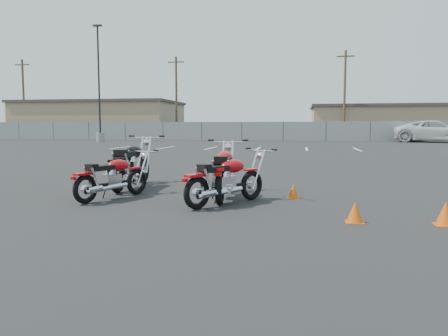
% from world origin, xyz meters
% --- Properties ---
extents(ground, '(120.00, 120.00, 0.00)m').
position_xyz_m(ground, '(0.00, 0.00, 0.00)').
color(ground, black).
rests_on(ground, ground).
extents(motorcycle_front_red, '(1.13, 1.86, 0.93)m').
position_xyz_m(motorcycle_front_red, '(-2.02, 0.66, 0.43)').
color(motorcycle_front_red, black).
rests_on(motorcycle_front_red, ground).
extents(motorcycle_second_black, '(0.94, 2.42, 1.18)m').
position_xyz_m(motorcycle_second_black, '(-2.22, 2.16, 0.54)').
color(motorcycle_second_black, black).
rests_on(motorcycle_second_black, ground).
extents(motorcycle_third_red, '(0.89, 2.31, 1.13)m').
position_xyz_m(motorcycle_third_red, '(0.11, 1.12, 0.51)').
color(motorcycle_third_red, black).
rests_on(motorcycle_third_red, ground).
extents(motorcycle_rear_red, '(1.50, 1.85, 0.99)m').
position_xyz_m(motorcycle_rear_red, '(0.26, 0.44, 0.45)').
color(motorcycle_rear_red, black).
rests_on(motorcycle_rear_red, ground).
extents(training_cone_near, '(0.23, 0.23, 0.28)m').
position_xyz_m(training_cone_near, '(1.46, 1.37, 0.14)').
color(training_cone_near, '#D54F0B').
rests_on(training_cone_near, ground).
extents(training_cone_far, '(0.29, 0.29, 0.35)m').
position_xyz_m(training_cone_far, '(3.65, -0.67, 0.17)').
color(training_cone_far, '#D54F0B').
rests_on(training_cone_far, ground).
extents(training_cone_extra, '(0.27, 0.27, 0.32)m').
position_xyz_m(training_cone_extra, '(2.39, -0.70, 0.16)').
color(training_cone_extra, '#D54F0B').
rests_on(training_cone_extra, ground).
extents(light_pole_west, '(0.80, 0.70, 10.22)m').
position_xyz_m(light_pole_west, '(-16.04, 29.40, 2.66)').
color(light_pole_west, gray).
rests_on(light_pole_west, ground).
extents(chainlink_fence, '(80.06, 0.06, 1.80)m').
position_xyz_m(chainlink_fence, '(-0.00, 35.00, 0.90)').
color(chainlink_fence, slate).
rests_on(chainlink_fence, ground).
extents(tan_building_west, '(18.40, 10.40, 4.30)m').
position_xyz_m(tan_building_west, '(-22.00, 42.00, 2.16)').
color(tan_building_west, '#947C60').
rests_on(tan_building_west, ground).
extents(tan_building_east, '(14.40, 9.40, 3.70)m').
position_xyz_m(tan_building_east, '(10.00, 44.00, 1.86)').
color(tan_building_east, '#947C60').
rests_on(tan_building_east, ground).
extents(utility_pole_a, '(1.80, 0.24, 9.00)m').
position_xyz_m(utility_pole_a, '(-30.00, 39.00, 4.69)').
color(utility_pole_a, '#483421').
rests_on(utility_pole_a, ground).
extents(utility_pole_b, '(1.80, 0.24, 9.00)m').
position_xyz_m(utility_pole_b, '(-12.00, 40.00, 4.69)').
color(utility_pole_b, '#483421').
rests_on(utility_pole_b, ground).
extents(utility_pole_c, '(1.80, 0.24, 9.00)m').
position_xyz_m(utility_pole_c, '(6.00, 39.00, 4.69)').
color(utility_pole_c, '#483421').
rests_on(utility_pole_c, ground).
extents(parking_line_stripes, '(15.12, 4.00, 0.01)m').
position_xyz_m(parking_line_stripes, '(-2.50, 20.00, 0.00)').
color(parking_line_stripes, silver).
rests_on(parking_line_stripes, ground).
extents(white_van, '(5.30, 8.40, 2.97)m').
position_xyz_m(white_van, '(13.15, 32.84, 1.49)').
color(white_van, silver).
rests_on(white_van, ground).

